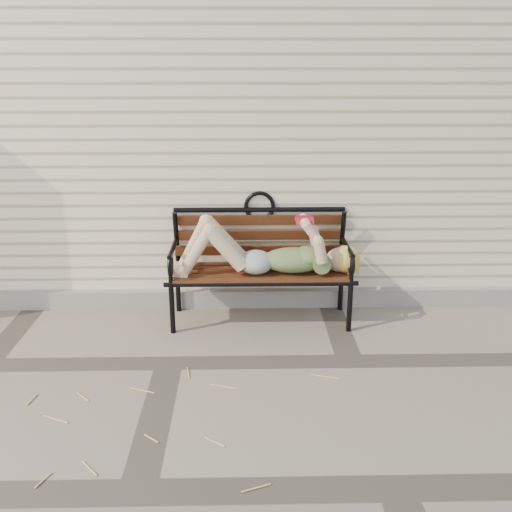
{
  "coord_description": "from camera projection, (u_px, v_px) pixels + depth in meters",
  "views": [
    {
      "loc": [
        0.52,
        -3.49,
        1.94
      ],
      "look_at": [
        0.61,
        0.54,
        0.59
      ],
      "focal_mm": 40.0,
      "sensor_mm": 36.0,
      "label": 1
    }
  ],
  "objects": [
    {
      "name": "ground",
      "position": [
        169.0,
        363.0,
        3.91
      ],
      "size": [
        80.0,
        80.0,
        0.0
      ],
      "primitive_type": "plane",
      "color": "gray",
      "rests_on": "ground"
    },
    {
      "name": "foundation_strip",
      "position": [
        183.0,
        298.0,
        4.81
      ],
      "size": [
        8.0,
        0.1,
        0.15
      ],
      "primitive_type": "cube",
      "color": "gray",
      "rests_on": "ground"
    },
    {
      "name": "house_wall",
      "position": [
        196.0,
        108.0,
        6.28
      ],
      "size": [
        8.0,
        4.0,
        3.0
      ],
      "primitive_type": "cube",
      "color": "beige",
      "rests_on": "ground"
    },
    {
      "name": "straw_scatter",
      "position": [
        86.0,
        415.0,
        3.33
      ],
      "size": [
        2.7,
        1.33,
        0.01
      ],
      "color": "tan",
      "rests_on": "ground"
    },
    {
      "name": "garden_bench",
      "position": [
        260.0,
        251.0,
        4.49
      ],
      "size": [
        1.53,
        0.61,
        0.99
      ],
      "color": "black",
      "rests_on": "ground"
    },
    {
      "name": "reading_woman",
      "position": [
        262.0,
        252.0,
        4.36
      ],
      "size": [
        1.44,
        0.33,
        0.45
      ],
      "color": "#0B384E",
      "rests_on": "ground"
    }
  ]
}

